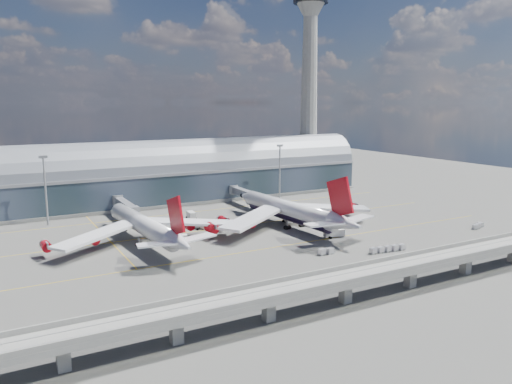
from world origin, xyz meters
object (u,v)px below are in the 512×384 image
floodlight_mast_left (45,189)px  airliner_right (291,211)px  service_truck_2 (334,233)px  cargo_train_0 (326,251)px  cargo_train_2 (478,226)px  floodlight_mast_right (280,171)px  service_truck_1 (179,239)px  control_tower (309,89)px  service_truck_5 (200,225)px  service_truck_3 (288,219)px  airliner_left (145,226)px  service_truck_4 (191,215)px  cargo_train_1 (388,249)px

floodlight_mast_left → airliner_right: floodlight_mast_left is taller
airliner_right → service_truck_2: bearing=-79.9°
airliner_right → floodlight_mast_left: bearing=145.7°
cargo_train_0 → cargo_train_2: size_ratio=0.75×
floodlight_mast_right → service_truck_1: bearing=-144.7°
control_tower → service_truck_5: control_tower is taller
service_truck_1 → floodlight_mast_right: bearing=-39.9°
floodlight_mast_left → service_truck_3: 89.64m
control_tower → airliner_left: size_ratio=1.58×
service_truck_1 → cargo_train_2: (101.23, -32.56, -0.67)m
floodlight_mast_right → service_truck_5: floodlight_mast_right is taller
airliner_left → airliner_right: 52.80m
airliner_left → cargo_train_2: size_ratio=9.22×
floodlight_mast_right → service_truck_4: (-50.40, -16.99, -12.10)m
service_truck_2 → service_truck_4: service_truck_4 is taller
service_truck_4 → service_truck_2: bearing=-50.7°
floodlight_mast_right → cargo_train_1: size_ratio=2.00×
airliner_left → cargo_train_2: (110.38, -38.06, -4.87)m
airliner_left → cargo_train_1: size_ratio=5.08×
service_truck_4 → cargo_train_0: service_truck_4 is taller
service_truck_2 → service_truck_5: size_ratio=1.40×
floodlight_mast_left → service_truck_1: 59.03m
service_truck_2 → cargo_train_1: bearing=-157.4°
floodlight_mast_left → service_truck_5: floodlight_mast_left is taller
cargo_train_1 → service_truck_2: bearing=3.9°
service_truck_2 → cargo_train_0: bearing=148.0°
floodlight_mast_left → airliner_right: size_ratio=0.37×
service_truck_1 → cargo_train_1: service_truck_1 is taller
airliner_left → service_truck_1: airliner_left is taller
airliner_left → cargo_train_0: (43.39, -37.36, -4.78)m
floodlight_mast_left → service_truck_4: 53.80m
service_truck_5 → floodlight_mast_left: bearing=105.7°
service_truck_5 → cargo_train_2: 99.85m
floodlight_mast_right → service_truck_5: bearing=-148.8°
floodlight_mast_right → service_truck_2: floodlight_mast_right is taller
control_tower → floodlight_mast_right: control_tower is taller
floodlight_mast_left → cargo_train_0: bearing=-49.2°
control_tower → floodlight_mast_left: bearing=-168.3°
service_truck_3 → cargo_train_1: (6.22, -46.26, -0.38)m
service_truck_4 → cargo_train_0: bearing=-68.6°
service_truck_3 → cargo_train_1: bearing=-72.1°
service_truck_1 → cargo_train_0: (34.23, -31.86, -0.58)m
service_truck_3 → cargo_train_2: bearing=-25.7°
floodlight_mast_left → service_truck_1: (33.69, -46.92, -12.15)m
service_truck_2 → service_truck_3: size_ratio=1.36×
service_truck_3 → cargo_train_0: 41.15m
floodlight_mast_right → service_truck_5: 63.13m
cargo_train_2 → service_truck_5: bearing=79.4°
control_tower → service_truck_3: bearing=-129.5°
cargo_train_0 → floodlight_mast_left: bearing=32.5°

